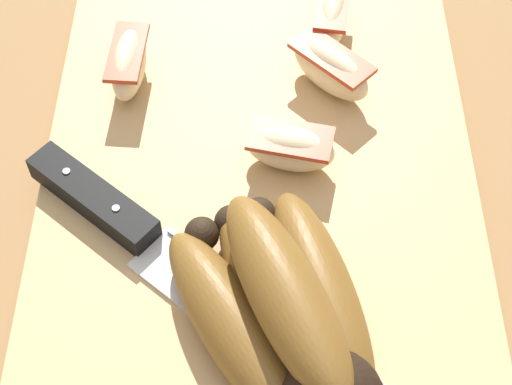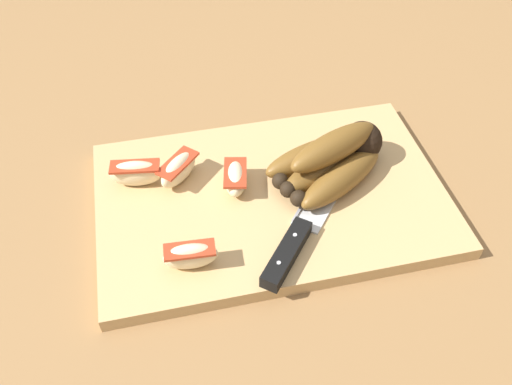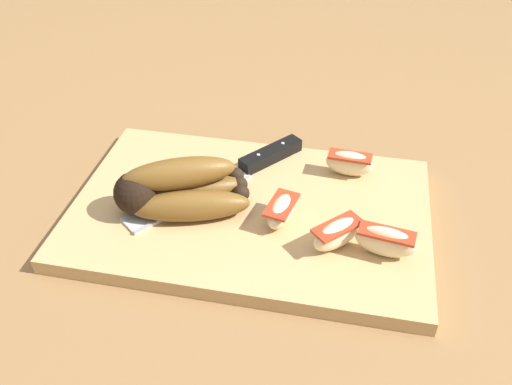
{
  "view_description": "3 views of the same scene",
  "coord_description": "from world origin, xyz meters",
  "px_view_note": "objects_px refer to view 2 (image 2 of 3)",
  "views": [
    {
      "loc": [
        0.29,
        -0.0,
        0.45
      ],
      "look_at": [
        -0.0,
        -0.0,
        0.04
      ],
      "focal_mm": 56.19,
      "sensor_mm": 36.0,
      "label": 1
    },
    {
      "loc": [
        -0.13,
        -0.47,
        0.54
      ],
      "look_at": [
        -0.03,
        -0.03,
        0.05
      ],
      "focal_mm": 38.52,
      "sensor_mm": 36.0,
      "label": 2
    },
    {
      "loc": [
        -0.11,
        0.52,
        0.47
      ],
      "look_at": [
        -0.01,
        0.02,
        0.06
      ],
      "focal_mm": 38.61,
      "sensor_mm": 36.0,
      "label": 3
    }
  ],
  "objects_px": {
    "banana_bunch": "(333,160)",
    "apple_wedge_near": "(178,169)",
    "apple_wedge_far": "(235,178)",
    "apple_wedge_middle": "(136,173)",
    "apple_wedge_extra": "(190,256)",
    "chefs_knife": "(303,226)"
  },
  "relations": [
    {
      "from": "apple_wedge_middle",
      "to": "apple_wedge_near",
      "type": "bearing_deg",
      "value": -3.75
    },
    {
      "from": "chefs_knife",
      "to": "apple_wedge_extra",
      "type": "height_order",
      "value": "apple_wedge_extra"
    },
    {
      "from": "apple_wedge_middle",
      "to": "apple_wedge_extra",
      "type": "height_order",
      "value": "apple_wedge_middle"
    },
    {
      "from": "apple_wedge_middle",
      "to": "apple_wedge_far",
      "type": "relative_size",
      "value": 1.11
    },
    {
      "from": "apple_wedge_extra",
      "to": "banana_bunch",
      "type": "bearing_deg",
      "value": 28.04
    },
    {
      "from": "apple_wedge_near",
      "to": "apple_wedge_far",
      "type": "height_order",
      "value": "apple_wedge_near"
    },
    {
      "from": "apple_wedge_near",
      "to": "apple_wedge_far",
      "type": "xyz_separation_m",
      "value": [
        0.07,
        -0.03,
        -0.0
      ]
    },
    {
      "from": "banana_bunch",
      "to": "apple_wedge_far",
      "type": "relative_size",
      "value": 2.67
    },
    {
      "from": "apple_wedge_far",
      "to": "apple_wedge_extra",
      "type": "distance_m",
      "value": 0.14
    },
    {
      "from": "apple_wedge_near",
      "to": "apple_wedge_middle",
      "type": "distance_m",
      "value": 0.05
    },
    {
      "from": "apple_wedge_far",
      "to": "apple_wedge_extra",
      "type": "bearing_deg",
      "value": -123.26
    },
    {
      "from": "apple_wedge_middle",
      "to": "apple_wedge_extra",
      "type": "xyz_separation_m",
      "value": [
        0.05,
        -0.15,
        -0.0
      ]
    },
    {
      "from": "apple_wedge_far",
      "to": "apple_wedge_extra",
      "type": "relative_size",
      "value": 1.0
    },
    {
      "from": "banana_bunch",
      "to": "apple_wedge_near",
      "type": "distance_m",
      "value": 0.2
    },
    {
      "from": "banana_bunch",
      "to": "apple_wedge_near",
      "type": "height_order",
      "value": "banana_bunch"
    },
    {
      "from": "banana_bunch",
      "to": "apple_wedge_middle",
      "type": "height_order",
      "value": "banana_bunch"
    },
    {
      "from": "apple_wedge_near",
      "to": "apple_wedge_extra",
      "type": "relative_size",
      "value": 1.01
    },
    {
      "from": "banana_bunch",
      "to": "chefs_knife",
      "type": "relative_size",
      "value": 0.73
    },
    {
      "from": "apple_wedge_middle",
      "to": "apple_wedge_far",
      "type": "distance_m",
      "value": 0.13
    },
    {
      "from": "chefs_knife",
      "to": "apple_wedge_far",
      "type": "distance_m",
      "value": 0.11
    },
    {
      "from": "banana_bunch",
      "to": "apple_wedge_near",
      "type": "bearing_deg",
      "value": 170.17
    },
    {
      "from": "banana_bunch",
      "to": "apple_wedge_middle",
      "type": "relative_size",
      "value": 2.4
    }
  ]
}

